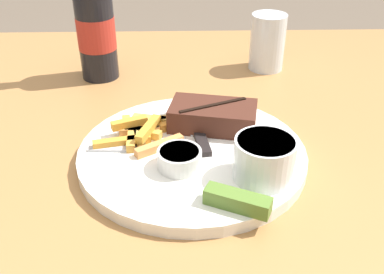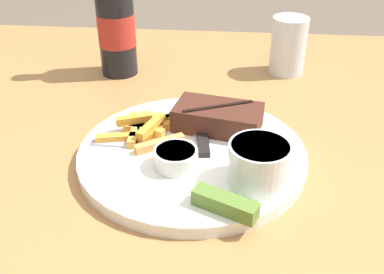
{
  "view_description": "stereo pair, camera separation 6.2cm",
  "coord_description": "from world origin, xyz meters",
  "px_view_note": "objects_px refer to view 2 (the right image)",
  "views": [
    {
      "loc": [
        -0.01,
        -0.53,
        1.11
      ],
      "look_at": [
        0.0,
        0.0,
        0.79
      ],
      "focal_mm": 42.0,
      "sensor_mm": 36.0,
      "label": 1
    },
    {
      "loc": [
        0.05,
        -0.53,
        1.11
      ],
      "look_at": [
        0.0,
        0.0,
        0.79
      ],
      "focal_mm": 42.0,
      "sensor_mm": 36.0,
      "label": 2
    }
  ],
  "objects_px": {
    "dipping_sauce_cup": "(176,157)",
    "pickle_spear": "(225,204)",
    "knife_utensil": "(201,132)",
    "beer_bottle": "(116,28)",
    "dinner_plate": "(192,154)",
    "steak_portion": "(218,117)",
    "fork_utensil": "(133,144)",
    "coleslaw_cup": "(259,162)",
    "drinking_glass": "(288,46)"
  },
  "relations": [
    {
      "from": "coleslaw_cup",
      "to": "pickle_spear",
      "type": "distance_m",
      "value": 0.07
    },
    {
      "from": "pickle_spear",
      "to": "fork_utensil",
      "type": "bearing_deg",
      "value": 136.16
    },
    {
      "from": "knife_utensil",
      "to": "fork_utensil",
      "type": "bearing_deg",
      "value": 104.81
    },
    {
      "from": "dipping_sauce_cup",
      "to": "drinking_glass",
      "type": "xyz_separation_m",
      "value": [
        0.18,
        0.37,
        0.02
      ]
    },
    {
      "from": "steak_portion",
      "to": "beer_bottle",
      "type": "bearing_deg",
      "value": 131.49
    },
    {
      "from": "dinner_plate",
      "to": "pickle_spear",
      "type": "xyz_separation_m",
      "value": [
        0.05,
        -0.13,
        0.02
      ]
    },
    {
      "from": "pickle_spear",
      "to": "beer_bottle",
      "type": "relative_size",
      "value": 0.31
    },
    {
      "from": "beer_bottle",
      "to": "dinner_plate",
      "type": "bearing_deg",
      "value": -59.74
    },
    {
      "from": "coleslaw_cup",
      "to": "fork_utensil",
      "type": "bearing_deg",
      "value": 157.96
    },
    {
      "from": "knife_utensil",
      "to": "steak_portion",
      "type": "bearing_deg",
      "value": -59.57
    },
    {
      "from": "dipping_sauce_cup",
      "to": "fork_utensil",
      "type": "bearing_deg",
      "value": 145.93
    },
    {
      "from": "steak_portion",
      "to": "dipping_sauce_cup",
      "type": "bearing_deg",
      "value": -115.92
    },
    {
      "from": "dinner_plate",
      "to": "drinking_glass",
      "type": "distance_m",
      "value": 0.37
    },
    {
      "from": "dinner_plate",
      "to": "beer_bottle",
      "type": "height_order",
      "value": "beer_bottle"
    },
    {
      "from": "dinner_plate",
      "to": "coleslaw_cup",
      "type": "xyz_separation_m",
      "value": [
        0.09,
        -0.07,
        0.04
      ]
    },
    {
      "from": "dinner_plate",
      "to": "steak_portion",
      "type": "bearing_deg",
      "value": 61.96
    },
    {
      "from": "dinner_plate",
      "to": "pickle_spear",
      "type": "height_order",
      "value": "pickle_spear"
    },
    {
      "from": "steak_portion",
      "to": "coleslaw_cup",
      "type": "bearing_deg",
      "value": -66.77
    },
    {
      "from": "steak_portion",
      "to": "drinking_glass",
      "type": "xyz_separation_m",
      "value": [
        0.13,
        0.26,
        0.02
      ]
    },
    {
      "from": "dipping_sauce_cup",
      "to": "pickle_spear",
      "type": "bearing_deg",
      "value": -51.24
    },
    {
      "from": "knife_utensil",
      "to": "beer_bottle",
      "type": "height_order",
      "value": "beer_bottle"
    },
    {
      "from": "steak_portion",
      "to": "fork_utensil",
      "type": "bearing_deg",
      "value": -153.45
    },
    {
      "from": "dipping_sauce_cup",
      "to": "beer_bottle",
      "type": "bearing_deg",
      "value": 114.6
    },
    {
      "from": "pickle_spear",
      "to": "knife_utensil",
      "type": "distance_m",
      "value": 0.17
    },
    {
      "from": "coleslaw_cup",
      "to": "knife_utensil",
      "type": "distance_m",
      "value": 0.14
    },
    {
      "from": "steak_portion",
      "to": "coleslaw_cup",
      "type": "distance_m",
      "value": 0.14
    },
    {
      "from": "pickle_spear",
      "to": "beer_bottle",
      "type": "distance_m",
      "value": 0.48
    },
    {
      "from": "dipping_sauce_cup",
      "to": "fork_utensil",
      "type": "relative_size",
      "value": 0.44
    },
    {
      "from": "pickle_spear",
      "to": "drinking_glass",
      "type": "relative_size",
      "value": 0.73
    },
    {
      "from": "coleslaw_cup",
      "to": "beer_bottle",
      "type": "relative_size",
      "value": 0.3
    },
    {
      "from": "coleslaw_cup",
      "to": "drinking_glass",
      "type": "distance_m",
      "value": 0.4
    },
    {
      "from": "coleslaw_cup",
      "to": "beer_bottle",
      "type": "height_order",
      "value": "beer_bottle"
    },
    {
      "from": "dinner_plate",
      "to": "knife_utensil",
      "type": "xyz_separation_m",
      "value": [
        0.01,
        0.04,
        0.01
      ]
    },
    {
      "from": "pickle_spear",
      "to": "beer_bottle",
      "type": "height_order",
      "value": "beer_bottle"
    },
    {
      "from": "fork_utensil",
      "to": "drinking_glass",
      "type": "relative_size",
      "value": 1.21
    },
    {
      "from": "dipping_sauce_cup",
      "to": "beer_bottle",
      "type": "xyz_separation_m",
      "value": [
        -0.15,
        0.34,
        0.06
      ]
    },
    {
      "from": "dinner_plate",
      "to": "knife_utensil",
      "type": "distance_m",
      "value": 0.05
    },
    {
      "from": "drinking_glass",
      "to": "coleslaw_cup",
      "type": "bearing_deg",
      "value": -100.13
    },
    {
      "from": "beer_bottle",
      "to": "pickle_spear",
      "type": "bearing_deg",
      "value": -62.24
    },
    {
      "from": "knife_utensil",
      "to": "drinking_glass",
      "type": "height_order",
      "value": "drinking_glass"
    },
    {
      "from": "dinner_plate",
      "to": "beer_bottle",
      "type": "xyz_separation_m",
      "value": [
        -0.17,
        0.29,
        0.08
      ]
    },
    {
      "from": "dinner_plate",
      "to": "drinking_glass",
      "type": "bearing_deg",
      "value": 64.01
    },
    {
      "from": "pickle_spear",
      "to": "fork_utensil",
      "type": "relative_size",
      "value": 0.6
    },
    {
      "from": "fork_utensil",
      "to": "dinner_plate",
      "type": "bearing_deg",
      "value": 0.0
    },
    {
      "from": "dinner_plate",
      "to": "coleslaw_cup",
      "type": "relative_size",
      "value": 4.13
    },
    {
      "from": "beer_bottle",
      "to": "dipping_sauce_cup",
      "type": "bearing_deg",
      "value": -65.4
    },
    {
      "from": "pickle_spear",
      "to": "knife_utensil",
      "type": "height_order",
      "value": "pickle_spear"
    },
    {
      "from": "steak_portion",
      "to": "pickle_spear",
      "type": "bearing_deg",
      "value": -85.09
    },
    {
      "from": "fork_utensil",
      "to": "beer_bottle",
      "type": "distance_m",
      "value": 0.31
    },
    {
      "from": "steak_portion",
      "to": "fork_utensil",
      "type": "relative_size",
      "value": 1.04
    }
  ]
}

